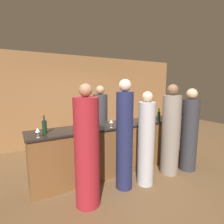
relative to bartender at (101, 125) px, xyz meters
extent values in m
plane|color=brown|center=(-0.10, -0.81, -0.87)|extent=(14.00, 14.00, 0.00)
cube|color=olive|center=(-0.10, 1.55, 0.53)|extent=(8.00, 0.06, 2.80)
cube|color=brown|center=(-0.10, -0.81, -0.36)|extent=(3.36, 0.59, 1.02)
cube|color=black|center=(-0.10, -0.81, 0.17)|extent=(3.42, 0.65, 0.04)
cylinder|color=#2D2D33|center=(0.00, 0.00, -0.04)|extent=(0.36, 0.36, 1.65)
sphere|color=#A37556|center=(0.00, 0.00, 0.89)|extent=(0.22, 0.22, 0.22)
cylinder|color=#2D2D33|center=(1.40, -1.58, -0.07)|extent=(0.35, 0.35, 1.59)
sphere|color=tan|center=(1.40, -1.58, 0.83)|extent=(0.23, 0.23, 0.23)
cylinder|color=gray|center=(0.91, -1.49, -0.03)|extent=(0.37, 0.37, 1.68)
sphere|color=brown|center=(0.91, -1.49, 0.92)|extent=(0.22, 0.22, 0.22)
cylinder|color=#1E234C|center=(-0.24, -1.47, 0.02)|extent=(0.30, 0.30, 1.77)
sphere|color=beige|center=(-0.24, -1.47, 1.01)|extent=(0.22, 0.22, 0.22)
cylinder|color=maroon|center=(-0.99, -1.57, -0.01)|extent=(0.38, 0.38, 1.71)
sphere|color=#A37556|center=(-0.99, -1.57, 0.94)|extent=(0.20, 0.20, 0.20)
cylinder|color=#B2B2B7|center=(0.19, -1.56, -0.08)|extent=(0.31, 0.31, 1.58)
sphere|color=beige|center=(0.19, -1.56, 0.81)|extent=(0.19, 0.19, 0.19)
cylinder|color=#19381E|center=(1.05, -0.99, 0.29)|extent=(0.07, 0.07, 0.21)
cylinder|color=#19381E|center=(1.05, -0.99, 0.44)|extent=(0.03, 0.03, 0.08)
cylinder|color=black|center=(-1.48, -0.85, 0.30)|extent=(0.08, 0.08, 0.23)
cylinder|color=black|center=(-1.48, -0.85, 0.46)|extent=(0.03, 0.03, 0.09)
cylinder|color=silver|center=(0.83, -0.77, 0.27)|extent=(0.19, 0.19, 0.17)
cylinder|color=silver|center=(0.98, -0.92, 0.19)|extent=(0.05, 0.05, 0.00)
cylinder|color=silver|center=(0.98, -0.92, 0.24)|extent=(0.01, 0.01, 0.10)
cone|color=silver|center=(0.98, -0.92, 0.32)|extent=(0.08, 0.08, 0.07)
cylinder|color=silver|center=(-1.61, -1.04, 0.19)|extent=(0.05, 0.05, 0.00)
cylinder|color=silver|center=(-1.61, -1.04, 0.24)|extent=(0.01, 0.01, 0.09)
cone|color=silver|center=(-1.61, -1.04, 0.32)|extent=(0.08, 0.08, 0.07)
cylinder|color=silver|center=(0.14, -0.92, 0.19)|extent=(0.05, 0.05, 0.00)
cylinder|color=silver|center=(0.14, -0.92, 0.23)|extent=(0.01, 0.01, 0.08)
cone|color=silver|center=(0.14, -0.92, 0.31)|extent=(0.07, 0.07, 0.07)
cylinder|color=silver|center=(-0.27, -1.04, 0.19)|extent=(0.05, 0.05, 0.00)
cylinder|color=silver|center=(-0.27, -1.04, 0.24)|extent=(0.01, 0.01, 0.09)
cone|color=silver|center=(-0.27, -1.04, 0.31)|extent=(0.08, 0.08, 0.06)
cylinder|color=silver|center=(1.17, -0.88, 0.19)|extent=(0.05, 0.05, 0.00)
cylinder|color=silver|center=(1.17, -0.88, 0.23)|extent=(0.01, 0.01, 0.08)
cone|color=silver|center=(1.17, -0.88, 0.31)|extent=(0.08, 0.08, 0.07)
camera|label=1|loc=(-1.92, -3.97, 1.03)|focal=28.00mm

